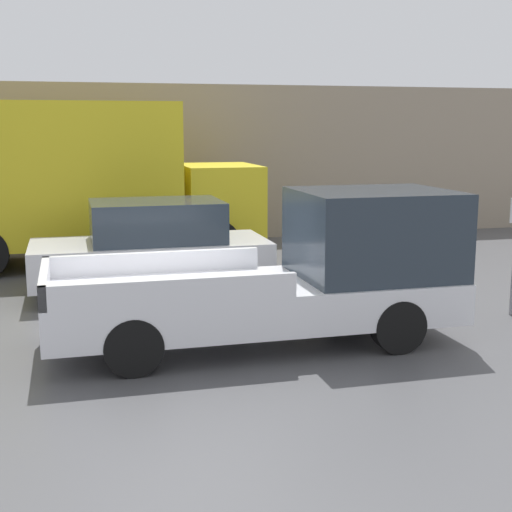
{
  "coord_description": "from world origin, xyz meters",
  "views": [
    {
      "loc": [
        -1.46,
        -10.16,
        3.05
      ],
      "look_at": [
        1.28,
        0.23,
        1.06
      ],
      "focal_mm": 50.0,
      "sensor_mm": 36.0,
      "label": 1
    }
  ],
  "objects": [
    {
      "name": "pickup_truck",
      "position": [
        1.69,
        -0.77,
        0.98
      ],
      "size": [
        5.72,
        2.05,
        2.13
      ],
      "color": "silver",
      "rests_on": "ground"
    },
    {
      "name": "car",
      "position": [
        -0.03,
        2.65,
        0.85
      ],
      "size": [
        4.24,
        1.89,
        1.7
      ],
      "color": "silver",
      "rests_on": "ground"
    },
    {
      "name": "delivery_truck",
      "position": [
        -1.47,
        5.87,
        1.88
      ],
      "size": [
        7.64,
        2.4,
        3.52
      ],
      "color": "gold",
      "rests_on": "ground"
    },
    {
      "name": "building_wall",
      "position": [
        0.0,
        8.5,
        2.04
      ],
      "size": [
        28.0,
        0.15,
        4.08
      ],
      "color": "gray",
      "rests_on": "ground"
    },
    {
      "name": "ground_plane",
      "position": [
        0.0,
        0.0,
        0.0
      ],
      "size": [
        60.0,
        60.0,
        0.0
      ],
      "primitive_type": "plane",
      "color": "#4C4C4F"
    }
  ]
}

